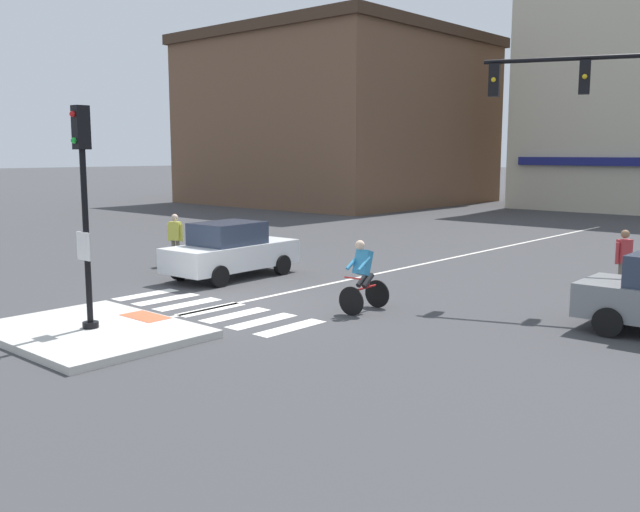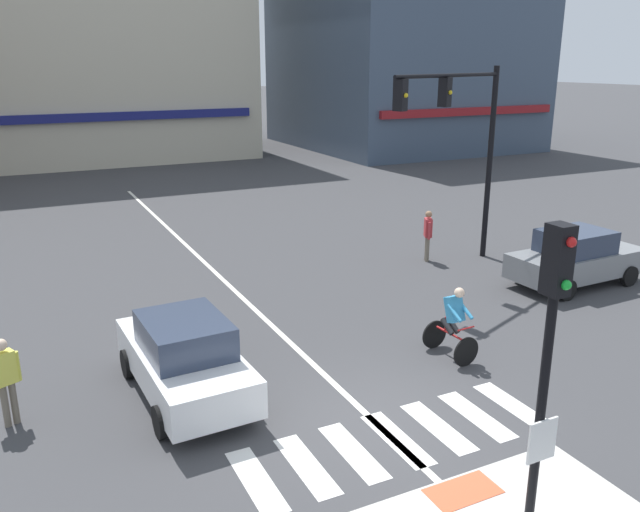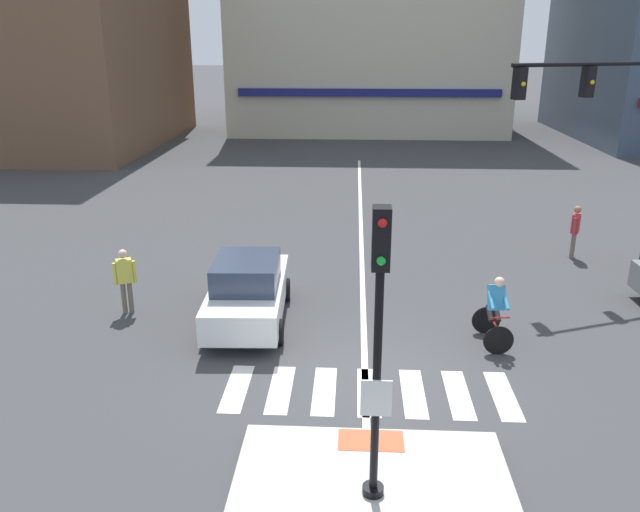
{
  "view_description": "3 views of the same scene",
  "coord_description": "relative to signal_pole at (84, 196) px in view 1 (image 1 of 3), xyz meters",
  "views": [
    {
      "loc": [
        12.61,
        -10.93,
        3.64
      ],
      "look_at": [
        0.57,
        2.58,
        0.97
      ],
      "focal_mm": 39.49,
      "sensor_mm": 36.0,
      "label": 1
    },
    {
      "loc": [
        -5.5,
        -8.78,
        6.28
      ],
      "look_at": [
        1.08,
        4.58,
        1.75
      ],
      "focal_mm": 36.14,
      "sensor_mm": 36.0,
      "label": 2
    },
    {
      "loc": [
        -0.37,
        -11.52,
        6.56
      ],
      "look_at": [
        -1.16,
        3.29,
        1.44
      ],
      "focal_mm": 35.66,
      "sensor_mm": 36.0,
      "label": 3
    }
  ],
  "objects": [
    {
      "name": "ground_plane",
      "position": [
        0.0,
        3.73,
        -2.8
      ],
      "size": [
        300.0,
        300.0,
        0.0
      ],
      "primitive_type": "plane",
      "color": "#3D3D3F"
    },
    {
      "name": "traffic_island",
      "position": [
        0.0,
        0.01,
        -2.72
      ],
      "size": [
        4.28,
        3.29,
        0.15
      ],
      "primitive_type": "cube",
      "color": "beige",
      "rests_on": "ground"
    },
    {
      "name": "tactile_pad_front",
      "position": [
        0.0,
        1.3,
        -2.64
      ],
      "size": [
        1.1,
        0.6,
        0.01
      ],
      "primitive_type": "cube",
      "color": "#DB5B38",
      "rests_on": "traffic_island"
    },
    {
      "name": "signal_pole",
      "position": [
        0.0,
        0.0,
        0.0
      ],
      "size": [
        0.44,
        0.38,
        4.39
      ],
      "color": "black",
      "rests_on": "traffic_island"
    },
    {
      "name": "crosswalk_stripe_a",
      "position": [
        -2.6,
        3.1,
        -2.79
      ],
      "size": [
        0.44,
        1.8,
        0.01
      ],
      "primitive_type": "cube",
      "color": "silver",
      "rests_on": "ground"
    },
    {
      "name": "crosswalk_stripe_b",
      "position": [
        -1.73,
        3.1,
        -2.79
      ],
      "size": [
        0.44,
        1.8,
        0.01
      ],
      "primitive_type": "cube",
      "color": "silver",
      "rests_on": "ground"
    },
    {
      "name": "crosswalk_stripe_c",
      "position": [
        -0.87,
        3.1,
        -2.79
      ],
      "size": [
        0.44,
        1.8,
        0.01
      ],
      "primitive_type": "cube",
      "color": "silver",
      "rests_on": "ground"
    },
    {
      "name": "crosswalk_stripe_d",
      "position": [
        0.0,
        3.1,
        -2.79
      ],
      "size": [
        0.44,
        1.8,
        0.01
      ],
      "primitive_type": "cube",
      "color": "silver",
      "rests_on": "ground"
    },
    {
      "name": "crosswalk_stripe_e",
      "position": [
        0.87,
        3.1,
        -2.79
      ],
      "size": [
        0.44,
        1.8,
        0.01
      ],
      "primitive_type": "cube",
      "color": "silver",
      "rests_on": "ground"
    },
    {
      "name": "crosswalk_stripe_f",
      "position": [
        1.73,
        3.1,
        -2.79
      ],
      "size": [
        0.44,
        1.8,
        0.01
      ],
      "primitive_type": "cube",
      "color": "silver",
      "rests_on": "ground"
    },
    {
      "name": "crosswalk_stripe_g",
      "position": [
        2.6,
        3.1,
        -2.79
      ],
      "size": [
        0.44,
        1.8,
        0.01
      ],
      "primitive_type": "cube",
      "color": "silver",
      "rests_on": "ground"
    },
    {
      "name": "lane_centre_line",
      "position": [
        -0.06,
        13.73,
        -2.79
      ],
      "size": [
        0.14,
        28.0,
        0.01
      ],
      "primitive_type": "cube",
      "color": "silver",
      "rests_on": "ground"
    },
    {
      "name": "traffic_light_mast",
      "position": [
        6.91,
        10.44,
        1.51
      ],
      "size": [
        5.06,
        2.16,
        6.13
      ],
      "color": "black",
      "rests_on": "ground"
    },
    {
      "name": "building_corner_right",
      "position": [
        -21.28,
        32.84,
        3.18
      ],
      "size": [
        17.79,
        17.86,
        11.92
      ],
      "color": "brown",
      "rests_on": "ground"
    },
    {
      "name": "car_white_westbound_near",
      "position": [
        -2.86,
        6.23,
        -1.99
      ],
      "size": [
        1.97,
        4.17,
        1.64
      ],
      "color": "white",
      "rests_on": "ground"
    },
    {
      "name": "cyclist",
      "position": [
        2.81,
        5.28,
        -1.92
      ],
      "size": [
        0.73,
        1.13,
        1.68
      ],
      "color": "black",
      "rests_on": "ground"
    },
    {
      "name": "pedestrian_at_curb_left",
      "position": [
        -5.96,
        6.57,
        -1.81
      ],
      "size": [
        0.51,
        0.35,
        1.67
      ],
      "color": "#6B6051",
      "rests_on": "ground"
    },
    {
      "name": "pedestrian_waiting_far_side",
      "position": [
        6.52,
        11.45,
        -1.81
      ],
      "size": [
        0.36,
        0.5,
        1.67
      ],
      "color": "#6B6051",
      "rests_on": "ground"
    }
  ]
}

